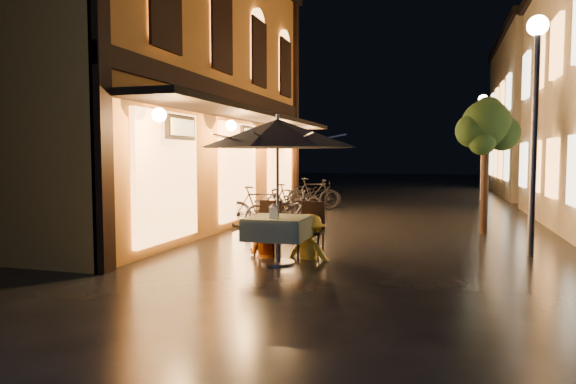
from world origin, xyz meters
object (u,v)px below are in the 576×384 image
(streetlamp_near, at_px, (536,91))
(table_lantern, at_px, (273,210))
(cafe_table, at_px, (278,228))
(person_yellow, at_px, (310,215))
(bicycle_0, at_px, (283,210))
(person_orange, at_px, (265,218))
(patio_umbrella, at_px, (278,133))

(streetlamp_near, height_order, table_lantern, streetlamp_near)
(cafe_table, relative_size, person_yellow, 0.66)
(cafe_table, distance_m, bicycle_0, 3.90)
(bicycle_0, bearing_deg, cafe_table, 173.71)
(table_lantern, xyz_separation_m, person_orange, (-0.41, 0.78, -0.24))
(cafe_table, relative_size, patio_umbrella, 0.38)
(patio_umbrella, height_order, table_lantern, patio_umbrella)
(streetlamp_near, bearing_deg, person_yellow, -159.36)
(person_orange, bearing_deg, bicycle_0, -68.38)
(streetlamp_near, xyz_separation_m, person_yellow, (-3.73, -1.41, -2.17))
(streetlamp_near, bearing_deg, person_orange, -162.55)
(streetlamp_near, distance_m, cafe_table, 5.14)
(table_lantern, bearing_deg, person_yellow, 63.18)
(streetlamp_near, xyz_separation_m, patio_umbrella, (-4.13, -1.98, -0.77))
(bicycle_0, bearing_deg, table_lantern, 172.87)
(patio_umbrella, distance_m, table_lantern, 1.25)
(person_orange, bearing_deg, streetlamp_near, -152.48)
(table_lantern, distance_m, person_yellow, 0.91)
(person_yellow, bearing_deg, table_lantern, 77.37)
(person_yellow, height_order, bicycle_0, person_yellow)
(patio_umbrella, distance_m, person_orange, 1.63)
(patio_umbrella, relative_size, person_yellow, 1.72)
(patio_umbrella, height_order, bicycle_0, patio_umbrella)
(streetlamp_near, height_order, person_yellow, streetlamp_near)
(cafe_table, distance_m, patio_umbrella, 1.56)
(cafe_table, bearing_deg, streetlamp_near, 25.63)
(person_yellow, bearing_deg, bicycle_0, -51.00)
(patio_umbrella, xyz_separation_m, table_lantern, (-0.00, -0.22, -1.23))
(streetlamp_near, height_order, bicycle_0, streetlamp_near)
(table_lantern, relative_size, bicycle_0, 0.13)
(streetlamp_near, relative_size, person_yellow, 2.82)
(person_yellow, bearing_deg, cafe_table, 69.21)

